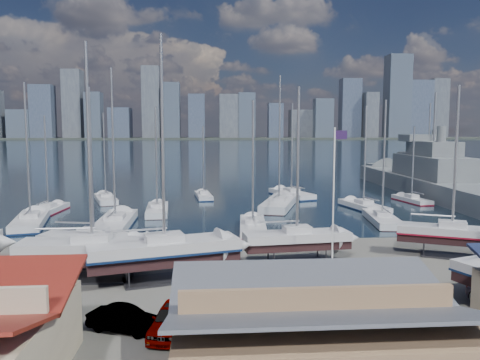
{
  "coord_description": "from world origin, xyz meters",
  "views": [
    {
      "loc": [
        -4.71,
        -44.87,
        10.66
      ],
      "look_at": [
        -0.76,
        8.0,
        5.09
      ],
      "focal_mm": 35.0,
      "sensor_mm": 36.0,
      "label": 1
    }
  ],
  "objects": [
    {
      "name": "ground",
      "position": [
        0.0,
        -10.0,
        0.0
      ],
      "size": [
        1400.0,
        1400.0,
        0.0
      ],
      "primitive_type": "plane",
      "color": "#605E59",
      "rests_on": "ground"
    },
    {
      "name": "water",
      "position": [
        0.0,
        300.0,
        -0.15
      ],
      "size": [
        1400.0,
        600.0,
        0.4
      ],
      "primitive_type": "cube",
      "color": "#1B303F",
      "rests_on": "ground"
    },
    {
      "name": "far_shore",
      "position": [
        0.0,
        560.0,
        1.1
      ],
      "size": [
        1400.0,
        80.0,
        2.2
      ],
      "primitive_type": "cube",
      "color": "#2D332D",
      "rests_on": "ground"
    },
    {
      "name": "skyline",
      "position": [
        -7.83,
        553.76,
        39.09
      ],
      "size": [
        639.14,
        43.8,
        107.69
      ],
      "color": "#475166",
      "rests_on": "far_shore"
    },
    {
      "name": "shed_grey",
      "position": [
        0.0,
        -26.0,
        2.15
      ],
      "size": [
        12.6,
        8.4,
        4.17
      ],
      "color": "#8C6B4C",
      "rests_on": "ground"
    },
    {
      "name": "sailboat_cradle_1",
      "position": [
        -12.84,
        -11.36,
        2.11
      ],
      "size": [
        10.46,
        3.02,
        16.79
      ],
      "rotation": [
        0.0,
        0.0,
        -0.01
      ],
      "color": "#2D2D33",
      "rests_on": "ground"
    },
    {
      "name": "sailboat_cradle_2",
      "position": [
        -13.54,
        -8.0,
        1.97
      ],
      "size": [
        8.8,
        4.3,
        14.0
      ],
      "rotation": [
        0.0,
        0.0,
        -0.24
      ],
      "color": "#2D2D33",
      "rests_on": "ground"
    },
    {
      "name": "sailboat_cradle_3",
      "position": [
        -7.66,
        -11.98,
        2.14
      ],
      "size": [
        11.16,
        5.86,
        17.26
      ],
      "rotation": [
        0.0,
        0.0,
        0.28
      ],
      "color": "#2D2D33",
      "rests_on": "ground"
    },
    {
      "name": "sailboat_cradle_4",
      "position": [
        2.61,
        -8.36,
        1.98
      ],
      "size": [
        8.77,
        3.35,
        14.11
      ],
      "rotation": [
        0.0,
        0.0,
        0.11
      ],
      "color": "#2D2D33",
      "rests_on": "ground"
    },
    {
      "name": "sailboat_cradle_6",
      "position": [
        16.08,
        -7.49,
        1.99
      ],
      "size": [
        9.04,
        6.04,
        14.41
      ],
      "rotation": [
        0.0,
        0.0,
        -0.44
      ],
      "color": "#2D2D33",
      "rests_on": "ground"
    },
    {
      "name": "sailboat_moored_0",
      "position": [
        -24.47,
        8.76,
        0.31
      ],
      "size": [
        5.44,
        11.6,
        16.73
      ],
      "rotation": [
        0.0,
        0.0,
        1.78
      ],
      "color": "black",
      "rests_on": "water"
    },
    {
      "name": "sailboat_moored_1",
      "position": [
        -25.09,
        16.74,
        0.31
      ],
      "size": [
        3.16,
        8.98,
        13.18
      ],
      "rotation": [
        0.0,
        0.0,
        1.49
      ],
      "color": "black",
      "rests_on": "water"
    },
    {
      "name": "sailboat_moored_2",
      "position": [
        -19.71,
        26.07,
        0.32
      ],
      "size": [
        5.3,
        9.6,
        13.97
      ],
      "rotation": [
        0.0,
        0.0,
        1.88
      ],
      "color": "black",
      "rests_on": "water"
    },
    {
      "name": "sailboat_moored_3",
      "position": [
        -14.63,
        6.63,
        0.31
      ],
      "size": [
        3.58,
        12.21,
        18.18
      ],
      "rotation": [
        0.0,
        0.0,
        1.59
      ],
      "color": "black",
      "rests_on": "water"
    },
    {
      "name": "sailboat_moored_4",
      "position": [
        -10.95,
        15.48,
        0.32
      ],
      "size": [
        3.27,
        9.61,
        14.27
      ],
      "rotation": [
        0.0,
        0.0,
        1.64
      ],
      "color": "black",
      "rests_on": "water"
    },
    {
      "name": "sailboat_moored_5",
      "position": [
        -5.01,
        28.83,
        0.31
      ],
      "size": [
        3.09,
        8.2,
        11.97
      ],
      "rotation": [
        0.0,
        0.0,
        1.68
      ],
      "color": "black",
      "rests_on": "water"
    },
    {
      "name": "sailboat_moored_6",
      "position": [
        0.32,
        4.2,
        0.31
      ],
      "size": [
        3.48,
        9.88,
        14.5
      ],
      "rotation": [
        0.0,
        0.0,
        1.49
      ],
      "color": "black",
      "rests_on": "water"
    },
    {
      "name": "sailboat_moored_7",
      "position": [
        5.46,
        18.64,
        0.33
      ],
      "size": [
        7.23,
        13.05,
        18.99
      ],
      "rotation": [
        0.0,
        0.0,
        1.26
      ],
      "color": "black",
      "rests_on": "water"
    },
    {
      "name": "sailboat_moored_8",
      "position": [
        9.19,
        29.29,
        0.31
      ],
      "size": [
        6.28,
        10.94,
        15.78
      ],
      "rotation": [
        0.0,
        0.0,
        1.91
      ],
      "color": "black",
      "rests_on": "water"
    },
    {
      "name": "sailboat_moored_9",
      "position": [
        15.73,
        7.21,
        0.32
      ],
      "size": [
        4.1,
        10.12,
        14.84
      ],
      "rotation": [
        0.0,
        0.0,
        1.43
      ],
      "color": "black",
      "rests_on": "water"
    },
    {
      "name": "sailboat_moored_10",
      "position": [
        16.7,
        16.39,
        0.31
      ],
      "size": [
        4.63,
        10.14,
        14.63
      ],
      "rotation": [
        0.0,
        0.0,
        1.77
      ],
      "color": "black",
      "rests_on": "water"
    },
    {
      "name": "sailboat_moored_11",
      "position": [
        26.13,
        22.37,
        0.31
      ],
      "size": [
        3.3,
        8.15,
        11.84
      ],
      "rotation": [
        0.0,
        0.0,
        1.71
      ],
      "color": "black",
      "rests_on": "water"
    },
    {
      "name": "naval_ship_east",
      "position": [
        33.23,
        30.48,
        1.67
      ],
      "size": [
        10.8,
        53.79,
        18.81
      ],
      "rotation": [
        0.0,
        0.0,
        1.53
      ],
      "color": "slate",
      "rests_on": "water"
    },
    {
      "name": "naval_ship_west",
      "position": [
        42.05,
        50.08,
        1.66
      ],
      "size": [
        11.27,
        44.84,
        17.99
      ],
      "rotation": [
        0.0,
        0.0,
        1.67
      ],
      "color": "slate",
      "rests_on": "water"
    },
    {
      "name": "car_a",
      "position": [
        -6.48,
        -20.88,
        0.8
      ],
      "size": [
        2.75,
        5.0,
        1.61
      ],
      "primitive_type": "imported",
      "rotation": [
        0.0,
        0.0,
        -0.19
      ],
      "color": "gray",
      "rests_on": "ground"
    },
    {
      "name": "car_b",
      "position": [
        -9.08,
        -20.46,
        0.66
      ],
      "size": [
        4.23,
        2.86,
        1.32
      ],
      "primitive_type": "imported",
      "rotation": [
        0.0,
        0.0,
        1.17
      ],
      "color": "gray",
      "rests_on": "ground"
    },
    {
      "name": "car_c",
      "position": [
        0.58,
        -18.97,
        0.66
      ],
      "size": [
        3.54,
        5.2,
        1.32
      ],
      "primitive_type": "imported",
      "rotation": [
        0.0,
        0.0,
        0.31
      ],
      "color": "gray",
      "rests_on": "ground"
    },
    {
      "name": "flagpole",
      "position": [
        4.78,
        -11.34,
        6.23
      ],
      "size": [
        0.97,
        0.12,
        10.93
      ],
      "color": "white",
      "rests_on": "ground"
    }
  ]
}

